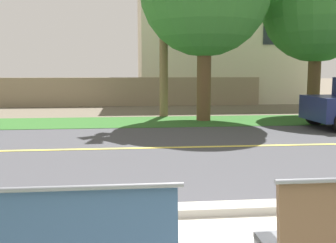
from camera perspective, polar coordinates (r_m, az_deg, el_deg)
ground_plane at (r=10.39m, az=-2.06°, el=-2.26°), size 140.00×140.00×0.00m
curb_edge at (r=4.92m, az=2.57°, el=-12.79°), size 44.00×0.30×0.11m
street_asphalt at (r=8.92m, az=-1.39°, el=-3.87°), size 52.00×8.00×0.01m
road_centre_line at (r=8.92m, az=-1.40°, el=-3.83°), size 48.00×0.14×0.01m
far_verge_grass at (r=13.39m, az=-2.95°, el=-0.03°), size 48.00×2.80×0.02m
garden_wall at (r=19.43m, az=-5.59°, el=4.34°), size 13.00×0.36×1.40m
house_across_street at (r=23.29m, az=7.41°, el=12.20°), size 9.89×6.91×7.29m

